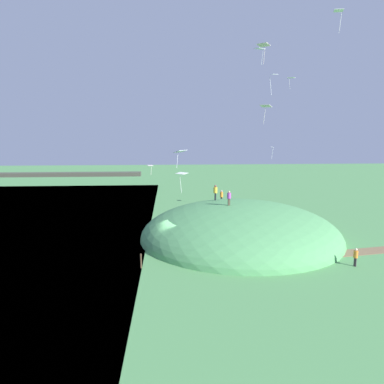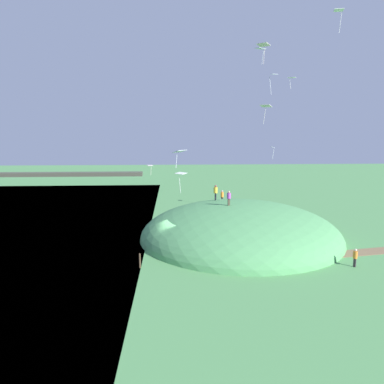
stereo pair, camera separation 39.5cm
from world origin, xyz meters
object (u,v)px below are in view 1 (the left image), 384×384
at_px(kite_0, 272,148).
at_px(kite_6, 263,46).
at_px(person_with_child, 215,191).
at_px(kite_5, 291,78).
at_px(kite_7, 180,152).
at_px(kite_3, 150,166).
at_px(kite_9, 266,107).
at_px(kite_1, 274,77).
at_px(mooring_post, 141,261).
at_px(person_watching_kites, 356,255).
at_px(kite_4, 182,174).
at_px(person_near_shore, 222,195).
at_px(kite_8, 260,49).
at_px(kite_2, 339,12).
at_px(person_on_hilltop, 229,196).

relative_size(kite_0, kite_6, 0.88).
bearing_deg(person_with_child, kite_5, 98.35).
bearing_deg(kite_7, kite_3, 119.76).
relative_size(kite_5, kite_9, 0.69).
height_order(person_with_child, kite_1, kite_1).
relative_size(kite_1, kite_3, 1.88).
relative_size(kite_1, kite_6, 1.02).
relative_size(kite_5, mooring_post, 1.08).
relative_size(kite_0, mooring_post, 1.33).
bearing_deg(kite_1, person_watching_kites, -47.87).
height_order(person_watching_kites, kite_9, kite_9).
height_order(kite_0, kite_1, kite_1).
xyz_separation_m(kite_4, kite_6, (8.29, 4.90, 12.12)).
xyz_separation_m(person_watching_kites, person_near_shore, (-9.22, 18.88, 1.88)).
height_order(kite_0, kite_4, kite_0).
bearing_deg(kite_3, kite_9, 4.44).
distance_m(kite_8, kite_9, 8.45).
height_order(kite_5, kite_7, kite_5).
relative_size(kite_3, kite_5, 0.76).
relative_size(person_watching_kites, kite_7, 1.02).
distance_m(kite_0, kite_1, 15.58).
bearing_deg(person_with_child, kite_3, -70.33).
relative_size(kite_0, kite_1, 0.86).
relative_size(kite_2, kite_4, 1.16).
height_order(kite_4, kite_8, kite_8).
height_order(person_near_shore, kite_4, kite_4).
xyz_separation_m(person_watching_kites, kite_5, (-1.53, 15.43, 16.65)).
bearing_deg(person_with_child, kite_0, 121.87).
xyz_separation_m(kite_0, kite_1, (-3.64, -13.07, 7.65)).
relative_size(person_near_shore, kite_6, 0.91).
xyz_separation_m(kite_1, kite_3, (-12.12, 2.20, -8.78)).
xyz_separation_m(person_with_child, kite_7, (-4.33, -9.12, 5.19)).
bearing_deg(mooring_post, kite_2, 16.80).
bearing_deg(kite_4, person_on_hilltop, 45.36).
bearing_deg(kite_5, kite_4, -138.26).
bearing_deg(mooring_post, kite_9, 35.69).
bearing_deg(person_near_shore, kite_8, -19.24).
bearing_deg(kite_0, kite_1, -105.56).
relative_size(person_watching_kites, kite_9, 0.84).
distance_m(person_near_shore, kite_5, 17.00).
xyz_separation_m(kite_2, kite_4, (-14.81, -2.82, -14.74)).
relative_size(person_watching_kites, kite_8, 0.90).
bearing_deg(mooring_post, kite_8, 47.35).
xyz_separation_m(kite_3, kite_5, (16.62, 6.56, 9.71)).
relative_size(person_near_shore, kite_7, 1.08).
xyz_separation_m(kite_0, kite_6, (-4.32, -11.42, 10.81)).
xyz_separation_m(person_near_shore, kite_4, (-5.77, -15.46, 4.89)).
height_order(person_near_shore, kite_2, kite_2).
distance_m(kite_6, mooring_post, 23.94).
bearing_deg(kite_9, kite_0, 70.48).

